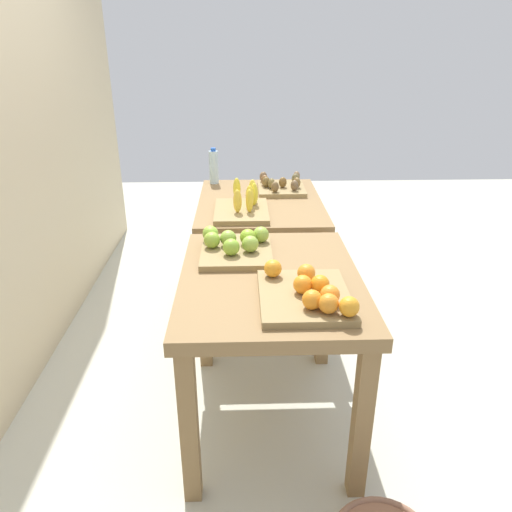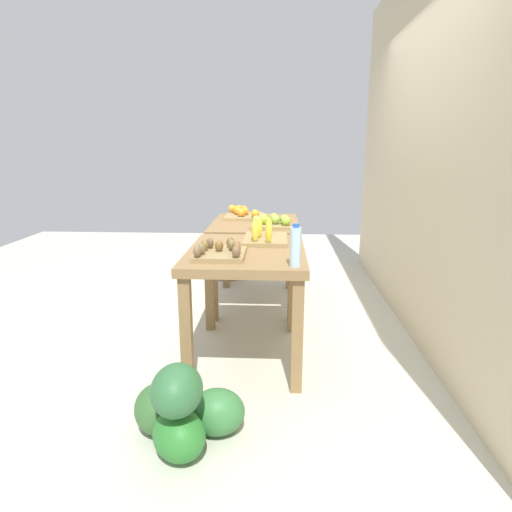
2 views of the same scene
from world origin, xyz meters
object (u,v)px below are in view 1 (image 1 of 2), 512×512
Objects in this scene: kiwi_bin at (281,186)px; watermelon_pile at (284,233)px; display_table_left at (270,299)px; orange_bin at (308,293)px; water_bottle at (214,167)px; banana_crate at (243,206)px; apple_bin at (236,246)px; display_table_right at (260,218)px.

kiwi_bin is 1.02m from watermelon_pile.
orange_bin is at bearing -150.52° from display_table_left.
water_bottle is (0.22, 0.47, 0.09)m from kiwi_bin.
apple_bin is at bearing 176.15° from banana_crate.
display_table_left is at bearing -168.39° from water_bottle.
water_bottle reaches higher than kiwi_bin.
banana_crate is 0.68× the size of watermelon_pile.
apple_bin is 1.11× the size of kiwi_bin.
banana_crate reaches higher than apple_bin.
water_bottle is (0.68, 0.21, 0.08)m from banana_crate.
display_table_left is 1.59× the size of watermelon_pile.
display_table_right is 0.59m from water_bottle.
banana_crate is (0.62, -0.04, -0.00)m from apple_bin.
orange_bin is 1.85m from water_bottle.
banana_crate is at bearing 7.44° from display_table_left.
banana_crate is (-0.25, 0.11, 0.16)m from display_table_right.
kiwi_bin is at bearing -15.89° from apple_bin.
orange_bin is at bearing -167.30° from banana_crate.
kiwi_bin is at bearing -29.81° from banana_crate.
orange_bin is 1.25× the size of kiwi_bin.
apple_bin is 2.02m from watermelon_pile.
watermelon_pile is at bearing -14.51° from display_table_right.
display_table_right is 2.31× the size of orange_bin.
orange_bin reaches higher than kiwi_bin.
orange_bin is 0.69× the size of watermelon_pile.
banana_crate reaches higher than display_table_left.
watermelon_pile is at bearing -6.93° from display_table_left.
apple_bin is at bearing 169.91° from display_table_right.
kiwi_bin is at bearing -0.61° from orange_bin.
orange_bin reaches higher than watermelon_pile.
kiwi_bin reaches higher than watermelon_pile.
display_table_left is 0.33m from apple_bin.
watermelon_pile is at bearing -7.53° from kiwi_bin.
banana_crate is 1.45m from watermelon_pile.
water_bottle is at bearing 36.45° from display_table_right.
kiwi_bin is (0.21, -0.15, 0.15)m from display_table_right.
orange_bin is 1.13× the size of apple_bin.
display_table_left is 1.60m from water_bottle.
watermelon_pile is at bearing -16.56° from banana_crate.
watermelon_pile is at bearing -45.82° from water_bottle.
watermelon_pile is (2.35, -0.12, -0.65)m from orange_bin.
banana_crate is 0.54m from kiwi_bin.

